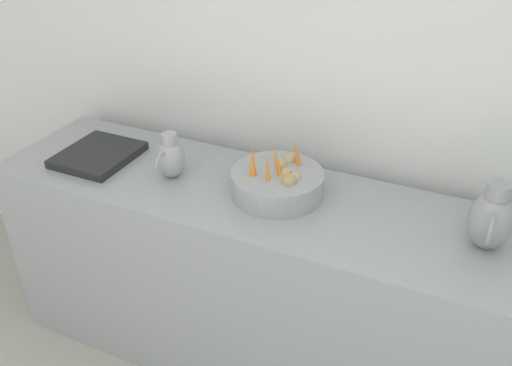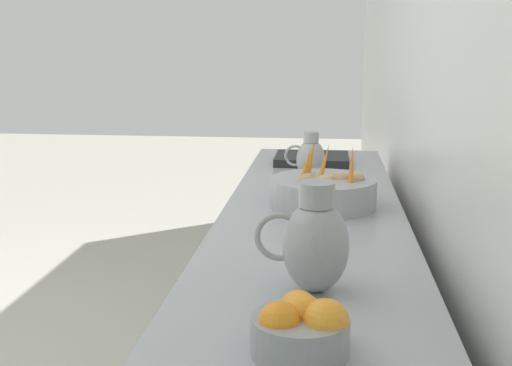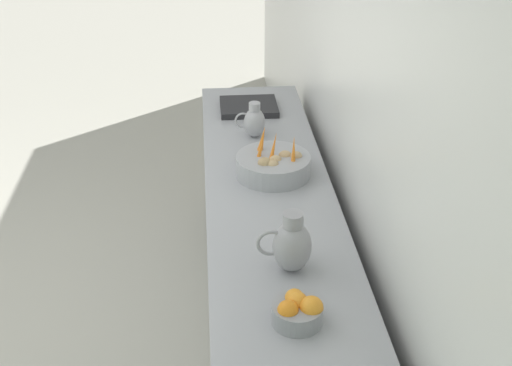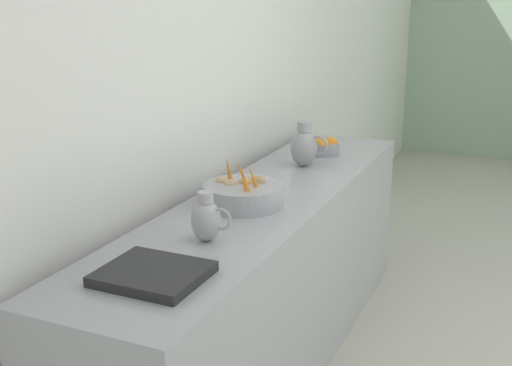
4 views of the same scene
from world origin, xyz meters
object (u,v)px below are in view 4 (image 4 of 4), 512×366
Objects in this scene: metal_pitcher_tall at (304,146)px; vegetable_colander at (243,194)px; orange_bowl at (324,146)px; metal_pitcher_short at (206,219)px.

vegetable_colander is at bearing -90.98° from metal_pitcher_tall.
orange_bowl is 0.71× the size of metal_pitcher_tall.
metal_pitcher_tall reaches higher than orange_bowl.
metal_pitcher_short is (0.03, -1.54, 0.04)m from orange_bowl.
vegetable_colander reaches higher than metal_pitcher_short.
metal_pitcher_tall is 1.23m from metal_pitcher_short.
metal_pitcher_short is at bearing -87.92° from metal_pitcher_tall.
vegetable_colander reaches higher than orange_bowl.
metal_pitcher_short is (0.06, -0.45, 0.04)m from vegetable_colander.
metal_pitcher_tall reaches higher than vegetable_colander.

